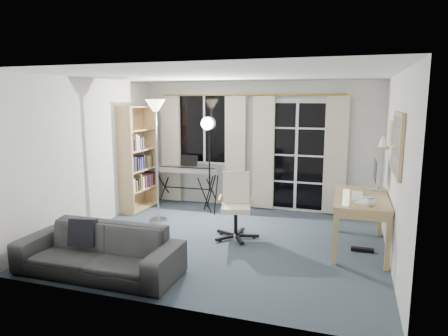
% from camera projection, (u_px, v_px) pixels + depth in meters
% --- Properties ---
extents(floor, '(4.50, 4.00, 0.02)m').
position_uv_depth(floor, '(225.00, 241.00, 5.92)').
color(floor, '#35414D').
rests_on(floor, ground).
extents(window, '(1.20, 0.08, 1.40)m').
position_uv_depth(window, '(205.00, 129.00, 7.83)').
color(window, white).
rests_on(window, floor).
extents(french_door, '(1.32, 0.09, 2.11)m').
position_uv_depth(french_door, '(296.00, 157.00, 7.36)').
color(french_door, white).
rests_on(french_door, floor).
extents(curtains, '(3.60, 0.07, 2.13)m').
position_uv_depth(curtains, '(249.00, 152.00, 7.53)').
color(curtains, gold).
rests_on(curtains, floor).
extents(bookshelf, '(0.33, 0.92, 1.96)m').
position_uv_depth(bookshelf, '(136.00, 161.00, 7.48)').
color(bookshelf, tan).
rests_on(bookshelf, floor).
extents(torchiere_lamp, '(0.36, 0.36, 2.07)m').
position_uv_depth(torchiere_lamp, '(156.00, 124.00, 6.60)').
color(torchiere_lamp, '#B2B2B7').
rests_on(torchiere_lamp, floor).
extents(keyboard_piano, '(1.28, 0.66, 0.92)m').
position_uv_depth(keyboard_piano, '(188.00, 170.00, 7.79)').
color(keyboard_piano, black).
rests_on(keyboard_piano, floor).
extents(studio_light, '(0.33, 0.36, 1.81)m').
position_uv_depth(studio_light, '(209.00, 135.00, 7.08)').
color(studio_light, black).
rests_on(studio_light, floor).
extents(office_chair, '(0.68, 0.66, 0.98)m').
position_uv_depth(office_chair, '(236.00, 199.00, 6.03)').
color(office_chair, black).
rests_on(office_chair, floor).
extents(desk, '(0.72, 1.41, 0.75)m').
position_uv_depth(desk, '(361.00, 203.00, 5.49)').
color(desk, tan).
rests_on(desk, floor).
extents(monitor, '(0.18, 0.54, 0.47)m').
position_uv_depth(monitor, '(376.00, 171.00, 5.78)').
color(monitor, silver).
rests_on(monitor, desk).
extents(desk_clutter, '(0.44, 0.86, 0.95)m').
position_uv_depth(desk_clutter, '(356.00, 212.00, 5.30)').
color(desk_clutter, white).
rests_on(desk_clutter, desk).
extents(mug, '(0.12, 0.10, 0.12)m').
position_uv_depth(mug, '(371.00, 201.00, 4.96)').
color(mug, silver).
rests_on(mug, desk).
extents(wall_mirror, '(0.04, 0.94, 0.74)m').
position_uv_depth(wall_mirror, '(397.00, 144.00, 4.65)').
color(wall_mirror, tan).
rests_on(wall_mirror, floor).
extents(framed_print, '(0.03, 0.42, 0.32)m').
position_uv_depth(framed_print, '(391.00, 134.00, 5.48)').
color(framed_print, tan).
rests_on(framed_print, floor).
extents(wall_shelf, '(0.16, 0.30, 0.18)m').
position_uv_depth(wall_shelf, '(383.00, 144.00, 6.00)').
color(wall_shelf, tan).
rests_on(wall_shelf, floor).
extents(sofa, '(1.97, 0.59, 0.77)m').
position_uv_depth(sofa, '(98.00, 243.00, 4.73)').
color(sofa, '#2D2D2F').
rests_on(sofa, floor).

